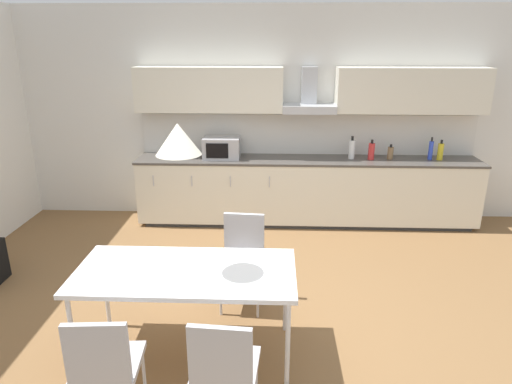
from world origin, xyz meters
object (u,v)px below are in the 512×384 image
Objects in this scene: chair_near_right at (224,365)px; bottle_red at (371,151)px; bottle_brown at (390,153)px; pendant_lamp at (178,139)px; microwave at (222,148)px; chair_near_left at (104,361)px; chair_far_right at (243,251)px; bottle_blue at (431,150)px; bottle_white at (352,149)px; bottle_yellow at (440,151)px; dining_table at (186,275)px.

bottle_red is at bearing 66.46° from chair_near_right.
bottle_brown is 0.62× the size of pendant_lamp.
microwave is 0.55× the size of chair_near_left.
bottle_red is 0.30× the size of chair_far_right.
bottle_blue is 3.17m from chair_far_right.
bottle_white is 0.35× the size of chair_near_right.
bottle_yellow reaches higher than bottle_brown.
bottle_red reaches higher than chair_near_left.
bottle_white is (1.72, 0.04, -0.01)m from microwave.
chair_near_right is at bearing -83.63° from microwave.
bottle_yellow is 0.31× the size of chair_far_right.
pendant_lamp is at bearing 115.47° from chair_near_right.
chair_far_right is at bearing -122.12° from bottle_white.
microwave is at bearing -179.31° from bottle_blue.
chair_near_left is at bearing -95.37° from microwave.
bottle_yellow is at bearing 48.47° from chair_near_left.
bottle_brown is 0.65m from bottle_yellow.
bottle_red is 0.83× the size of pendant_lamp.
chair_near_right is at bearing -64.53° from pendant_lamp.
microwave is 2.75m from bottle_blue.
bottle_brown is 3.62m from dining_table.
bottle_blue reaches higher than chair_near_right.
bottle_red is 0.26m from bottle_brown.
dining_table is at bearing -120.58° from bottle_white.
dining_table is at bearing -124.46° from bottle_red.
pendant_lamp is (-2.72, -2.86, 0.74)m from bottle_blue.
bottle_brown is 0.52m from bottle_blue.
chair_far_right is (-1.56, -2.05, -0.48)m from bottle_red.
bottle_yellow is (0.64, -0.01, 0.03)m from bottle_brown.
chair_far_right is 1.51m from pendant_lamp.
chair_far_right is (0.38, 0.78, -0.17)m from dining_table.
microwave reaches higher than dining_table.
pendant_lamp reaches higher than bottle_red.
dining_table is 0.88m from chair_far_right.
chair_far_right is 1.73m from chair_near_left.
pendant_lamp is at bearing 180.00° from dining_table.
pendant_lamp is (-1.69, -2.86, 0.74)m from bottle_white.
bottle_yellow reaches higher than chair_near_left.
bottle_white is at bearing 179.91° from bottle_brown.
chair_near_right is 2.72× the size of pendant_lamp.
bottle_red is at bearing -6.96° from bottle_white.
chair_far_right is (0.41, -2.05, -0.50)m from microwave.
chair_near_left is at bearing -130.35° from bottle_blue.
bottle_brown is 0.23× the size of chair_near_left.
chair_near_left is (-0.75, -1.56, 0.00)m from chair_far_right.
bottle_white is at bearing 179.78° from bottle_blue.
microwave reaches higher than chair_near_right.
bottle_white is at bearing 173.04° from bottle_red.
microwave is 0.55× the size of chair_near_right.
microwave is 1.81× the size of bottle_yellow.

